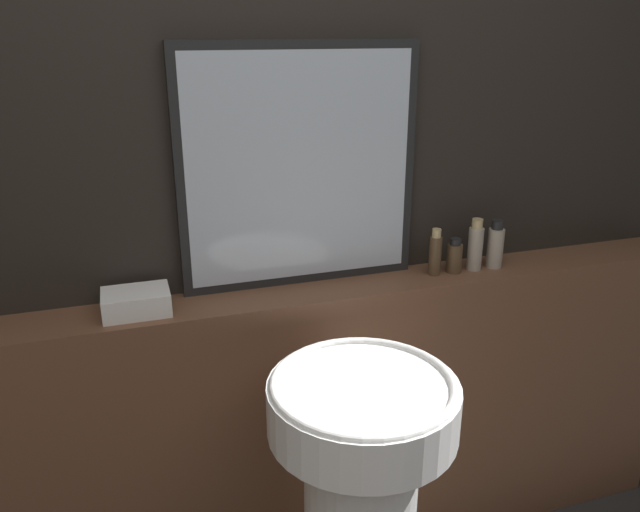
% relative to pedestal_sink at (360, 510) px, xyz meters
% --- Properties ---
extents(wall_back, '(8.00, 0.06, 2.50)m').
position_rel_pedestal_sink_xyz_m(wall_back, '(0.02, 0.54, 0.71)').
color(wall_back, black).
rests_on(wall_back, ground_plane).
extents(vanity_counter, '(2.57, 0.19, 0.98)m').
position_rel_pedestal_sink_xyz_m(vanity_counter, '(0.02, 0.42, -0.06)').
color(vanity_counter, brown).
rests_on(vanity_counter, ground_plane).
extents(pedestal_sink, '(0.45, 0.45, 0.92)m').
position_rel_pedestal_sink_xyz_m(pedestal_sink, '(0.00, 0.00, 0.00)').
color(pedestal_sink, white).
rests_on(pedestal_sink, ground_plane).
extents(mirror, '(0.69, 0.03, 0.68)m').
position_rel_pedestal_sink_xyz_m(mirror, '(-0.01, 0.49, 0.77)').
color(mirror, black).
rests_on(mirror, vanity_counter).
extents(towel_stack, '(0.17, 0.12, 0.06)m').
position_rel_pedestal_sink_xyz_m(towel_stack, '(-0.48, 0.42, 0.46)').
color(towel_stack, silver).
rests_on(towel_stack, vanity_counter).
extents(shampoo_bottle, '(0.04, 0.04, 0.15)m').
position_rel_pedestal_sink_xyz_m(shampoo_bottle, '(0.40, 0.42, 0.50)').
color(shampoo_bottle, '#4C3823').
rests_on(shampoo_bottle, vanity_counter).
extents(conditioner_bottle, '(0.05, 0.05, 0.11)m').
position_rel_pedestal_sink_xyz_m(conditioner_bottle, '(0.47, 0.42, 0.48)').
color(conditioner_bottle, '#4C3823').
rests_on(conditioner_bottle, vanity_counter).
extents(lotion_bottle, '(0.05, 0.05, 0.16)m').
position_rel_pedestal_sink_xyz_m(lotion_bottle, '(0.54, 0.42, 0.51)').
color(lotion_bottle, gray).
rests_on(lotion_bottle, vanity_counter).
extents(body_wash_bottle, '(0.05, 0.05, 0.15)m').
position_rel_pedestal_sink_xyz_m(body_wash_bottle, '(0.61, 0.42, 0.50)').
color(body_wash_bottle, gray).
rests_on(body_wash_bottle, vanity_counter).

